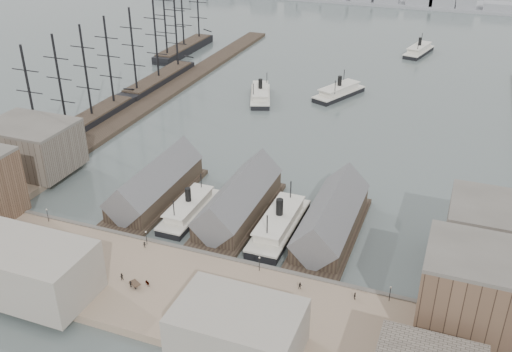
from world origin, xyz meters
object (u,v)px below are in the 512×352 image
at_px(ferry_docked_west, 189,209).
at_px(horse_cart_left, 26,234).
at_px(horse_cart_right, 274,324).
at_px(tram, 424,335).
at_px(horse_cart_center, 143,283).

distance_m(ferry_docked_west, horse_cart_left, 42.24).
height_order(ferry_docked_west, horse_cart_right, ferry_docked_west).
height_order(tram, horse_cart_center, tram).
distance_m(tram, horse_cart_left, 98.71).
height_order(horse_cart_left, horse_cart_right, horse_cart_right).
height_order(tram, horse_cart_left, tram).
relative_size(horse_cart_left, horse_cart_right, 0.95).
xyz_separation_m(horse_cart_left, horse_cart_center, (38.17, -6.82, 0.02)).
bearing_deg(horse_cart_right, horse_cart_left, 59.44).
height_order(horse_cart_left, horse_cart_center, horse_cart_center).
bearing_deg(horse_cart_center, ferry_docked_west, 37.92).
relative_size(ferry_docked_west, horse_cart_right, 5.25).
bearing_deg(ferry_docked_west, tram, -23.97).
relative_size(tram, horse_cart_left, 2.44).
height_order(ferry_docked_west, horse_cart_left, ferry_docked_west).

